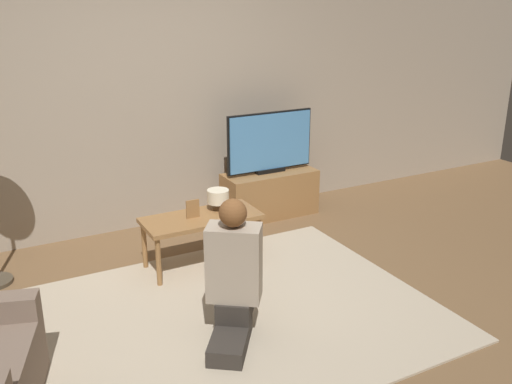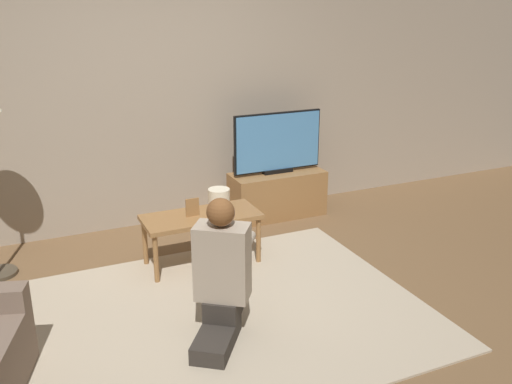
{
  "view_description": "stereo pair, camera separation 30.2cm",
  "coord_description": "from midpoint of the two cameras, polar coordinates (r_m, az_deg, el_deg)",
  "views": [
    {
      "loc": [
        -1.48,
        -3.12,
        2.11
      ],
      "look_at": [
        0.56,
        0.69,
        0.62
      ],
      "focal_mm": 40.0,
      "sensor_mm": 36.0,
      "label": 1
    },
    {
      "loc": [
        -1.21,
        -3.26,
        2.11
      ],
      "look_at": [
        0.56,
        0.69,
        0.62
      ],
      "focal_mm": 40.0,
      "sensor_mm": 36.0,
      "label": 2
    }
  ],
  "objects": [
    {
      "name": "person_kneeling",
      "position": [
        3.64,
        -4.65,
        -8.07
      ],
      "size": [
        0.67,
        0.81,
        0.93
      ],
      "rotation": [
        0.0,
        0.0,
        2.52
      ],
      "color": "#332D28",
      "rests_on": "rug"
    },
    {
      "name": "coffee_table",
      "position": [
        4.62,
        -7.35,
        -3.03
      ],
      "size": [
        0.94,
        0.43,
        0.44
      ],
      "color": "olive",
      "rests_on": "ground_plane"
    },
    {
      "name": "wall_back",
      "position": [
        5.35,
        -13.53,
        9.81
      ],
      "size": [
        10.0,
        0.06,
        2.6
      ],
      "color": "tan",
      "rests_on": "ground_plane"
    },
    {
      "name": "tv",
      "position": [
        5.57,
        -0.14,
        4.99
      ],
      "size": [
        0.91,
        0.08,
        0.6
      ],
      "color": "black",
      "rests_on": "tv_stand"
    },
    {
      "name": "picture_frame",
      "position": [
        4.55,
        -8.24,
        -1.71
      ],
      "size": [
        0.11,
        0.01,
        0.15
      ],
      "color": "olive",
      "rests_on": "coffee_table"
    },
    {
      "name": "ground_plane",
      "position": [
        4.06,
        -4.65,
        -12.41
      ],
      "size": [
        10.0,
        10.0,
        0.0
      ],
      "primitive_type": "plane",
      "color": "brown"
    },
    {
      "name": "tv_stand",
      "position": [
        5.72,
        -0.12,
        -0.2
      ],
      "size": [
        0.94,
        0.38,
        0.45
      ],
      "color": "olive",
      "rests_on": "ground_plane"
    },
    {
      "name": "rug",
      "position": [
        4.05,
        -4.66,
        -12.32
      ],
      "size": [
        2.77,
        2.17,
        0.02
      ],
      "color": "#BCAD93",
      "rests_on": "ground_plane"
    },
    {
      "name": "table_lamp",
      "position": [
        4.69,
        -5.65,
        -0.59
      ],
      "size": [
        0.18,
        0.18,
        0.17
      ],
      "color": "#4C3823",
      "rests_on": "coffee_table"
    }
  ]
}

